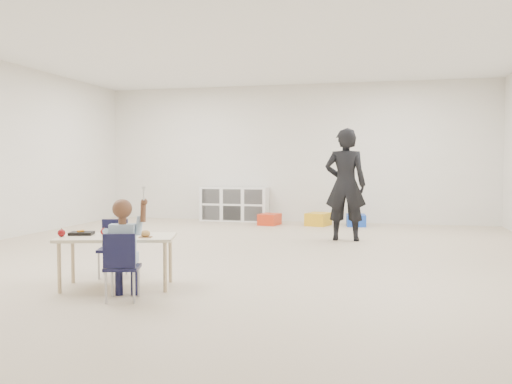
% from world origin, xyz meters
% --- Properties ---
extents(room, '(9.00, 9.02, 2.80)m').
position_xyz_m(room, '(0.00, 0.00, 1.40)').
color(room, beige).
rests_on(room, ground).
extents(table, '(1.19, 0.82, 0.50)m').
position_xyz_m(table, '(-0.66, -1.80, 0.25)').
color(table, beige).
rests_on(table, ground).
extents(chair_near, '(0.35, 0.34, 0.60)m').
position_xyz_m(chair_near, '(-0.39, -2.23, 0.30)').
color(chair_near, black).
rests_on(chair_near, ground).
extents(chair_far, '(0.35, 0.34, 0.60)m').
position_xyz_m(chair_far, '(-0.94, -1.37, 0.30)').
color(chair_far, black).
rests_on(chair_far, ground).
extents(child, '(0.49, 0.49, 0.94)m').
position_xyz_m(child, '(-0.39, -2.23, 0.47)').
color(child, '#9FBCD7').
rests_on(child, chair_near).
extents(lunch_tray_near, '(0.26, 0.21, 0.03)m').
position_xyz_m(lunch_tray_near, '(-0.61, -1.73, 0.51)').
color(lunch_tray_near, black).
rests_on(lunch_tray_near, table).
extents(lunch_tray_far, '(0.26, 0.21, 0.03)m').
position_xyz_m(lunch_tray_far, '(-1.04, -1.81, 0.51)').
color(lunch_tray_far, black).
rests_on(lunch_tray_far, table).
extents(milk_carton, '(0.09, 0.09, 0.10)m').
position_xyz_m(milk_carton, '(-0.58, -1.91, 0.55)').
color(milk_carton, white).
rests_on(milk_carton, table).
extents(bread_roll, '(0.09, 0.09, 0.07)m').
position_xyz_m(bread_roll, '(-0.36, -1.82, 0.53)').
color(bread_roll, '#B38A49').
rests_on(bread_roll, table).
extents(apple_near, '(0.07, 0.07, 0.07)m').
position_xyz_m(apple_near, '(-0.80, -1.79, 0.53)').
color(apple_near, maroon).
rests_on(apple_near, table).
extents(apple_far, '(0.07, 0.07, 0.07)m').
position_xyz_m(apple_far, '(-1.15, -1.97, 0.53)').
color(apple_far, maroon).
rests_on(apple_far, table).
extents(cubby_shelf, '(1.40, 0.40, 0.70)m').
position_xyz_m(cubby_shelf, '(-1.20, 4.28, 0.35)').
color(cubby_shelf, white).
rests_on(cubby_shelf, ground).
extents(adult, '(0.63, 0.42, 1.73)m').
position_xyz_m(adult, '(1.24, 1.94, 0.87)').
color(adult, black).
rests_on(adult, ground).
extents(bin_red, '(0.42, 0.50, 0.22)m').
position_xyz_m(bin_red, '(-0.34, 3.74, 0.11)').
color(bin_red, red).
rests_on(bin_red, ground).
extents(bin_yellow, '(0.50, 0.58, 0.24)m').
position_xyz_m(bin_yellow, '(0.59, 3.88, 0.12)').
color(bin_yellow, gold).
rests_on(bin_yellow, ground).
extents(bin_blue, '(0.40, 0.49, 0.22)m').
position_xyz_m(bin_blue, '(1.30, 3.94, 0.11)').
color(bin_blue, '#1845BA').
rests_on(bin_blue, ground).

